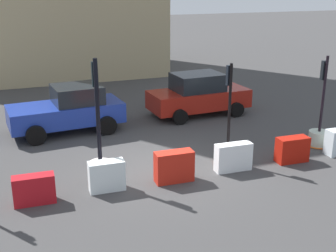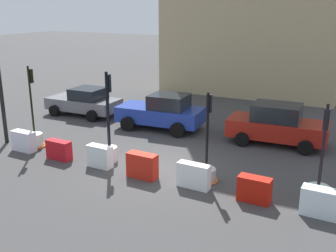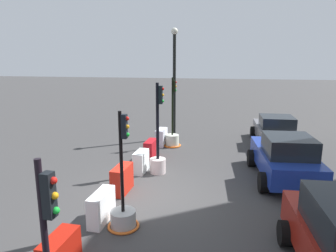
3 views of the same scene
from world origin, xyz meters
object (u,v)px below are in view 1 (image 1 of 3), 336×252
at_px(traffic_light_2, 228,148).
at_px(car_blue_estate, 69,110).
at_px(construction_barrier_1, 34,190).
at_px(car_red_compact, 198,95).
at_px(construction_barrier_5, 292,150).
at_px(construction_barrier_4, 233,157).
at_px(traffic_light_1, 100,157).
at_px(construction_barrier_2, 107,176).
at_px(traffic_light_3, 319,133).
at_px(construction_barrier_3, 174,167).

relative_size(traffic_light_2, car_blue_estate, 0.73).
bearing_deg(construction_barrier_1, car_red_compact, 38.64).
xyz_separation_m(traffic_light_2, construction_barrier_5, (1.90, -0.74, -0.04)).
height_order(construction_barrier_4, car_red_compact, car_red_compact).
height_order(traffic_light_1, construction_barrier_1, traffic_light_1).
bearing_deg(car_red_compact, construction_barrier_4, -104.20).
bearing_deg(traffic_light_1, construction_barrier_2, -88.19).
xyz_separation_m(construction_barrier_1, construction_barrier_2, (1.91, 0.08, 0.04)).
xyz_separation_m(traffic_light_1, car_red_compact, (5.34, 5.01, 0.14)).
bearing_deg(construction_barrier_2, car_blue_estate, 91.96).
distance_m(construction_barrier_2, construction_barrier_4, 3.86).
relative_size(traffic_light_3, car_red_compact, 0.73).
xyz_separation_m(traffic_light_1, construction_barrier_3, (1.94, -0.80, -0.28)).
relative_size(traffic_light_1, construction_barrier_5, 3.41).
height_order(traffic_light_3, construction_barrier_1, traffic_light_3).
distance_m(traffic_light_1, construction_barrier_1, 2.07).
bearing_deg(construction_barrier_1, traffic_light_3, 5.36).
bearing_deg(construction_barrier_2, construction_barrier_1, -177.63).
bearing_deg(construction_barrier_1, car_blue_estate, 72.47).
bearing_deg(construction_barrier_1, construction_barrier_5, -0.10).
bearing_deg(traffic_light_2, construction_barrier_4, -104.13).
height_order(car_red_compact, car_blue_estate, car_red_compact).
height_order(traffic_light_3, construction_barrier_4, traffic_light_3).
distance_m(traffic_light_2, construction_barrier_2, 4.09).
height_order(traffic_light_2, construction_barrier_3, traffic_light_2).
height_order(traffic_light_1, traffic_light_2, traffic_light_1).
distance_m(traffic_light_1, traffic_light_3, 7.72).
distance_m(construction_barrier_4, car_blue_estate, 6.78).
bearing_deg(traffic_light_2, construction_barrier_1, -173.03).
bearing_deg(traffic_light_2, car_blue_estate, 131.67).
relative_size(car_red_compact, car_blue_estate, 1.00).
bearing_deg(traffic_light_3, construction_barrier_2, -173.90).
relative_size(construction_barrier_1, construction_barrier_2, 1.08).
bearing_deg(car_blue_estate, construction_barrier_3, -69.07).
distance_m(traffic_light_1, construction_barrier_4, 3.96).
bearing_deg(construction_barrier_3, car_red_compact, 59.73).
bearing_deg(traffic_light_1, car_red_compact, 43.22).
xyz_separation_m(traffic_light_3, car_blue_estate, (-7.88, 4.57, 0.40)).
bearing_deg(car_red_compact, traffic_light_2, -104.21).
distance_m(traffic_light_3, construction_barrier_1, 9.65).
xyz_separation_m(traffic_light_1, traffic_light_3, (7.71, 0.14, -0.28)).
bearing_deg(traffic_light_3, traffic_light_1, -178.97).
relative_size(construction_barrier_2, construction_barrier_3, 0.88).
relative_size(traffic_light_2, construction_barrier_2, 3.19).
height_order(construction_barrier_5, car_red_compact, car_red_compact).
relative_size(construction_barrier_1, construction_barrier_5, 1.03).
relative_size(construction_barrier_5, car_red_compact, 0.24).
bearing_deg(construction_barrier_4, car_blue_estate, 126.72).
height_order(traffic_light_3, car_red_compact, traffic_light_3).
height_order(construction_barrier_4, construction_barrier_5, construction_barrier_4).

